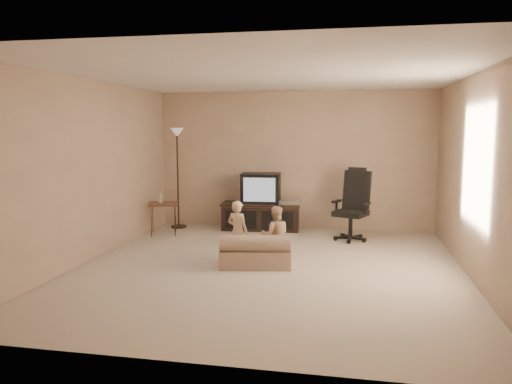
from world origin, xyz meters
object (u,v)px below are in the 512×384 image
at_px(side_table, 163,204).
at_px(child_sofa, 255,253).
at_px(toddler_left, 238,231).
at_px(tv_stand, 261,206).
at_px(toddler_right, 275,235).
at_px(floor_lamp, 177,155).
at_px(office_chair, 353,214).

bearing_deg(side_table, child_sofa, -41.36).
relative_size(child_sofa, toddler_left, 1.18).
bearing_deg(child_sofa, tv_stand, 89.01).
relative_size(child_sofa, toddler_right, 1.27).
xyz_separation_m(floor_lamp, toddler_left, (1.64, -2.16, -0.92)).
bearing_deg(tv_stand, side_table, -159.89).
height_order(floor_lamp, child_sofa, floor_lamp).
relative_size(tv_stand, office_chair, 1.23).
distance_m(side_table, toddler_left, 2.29).
bearing_deg(tv_stand, office_chair, -22.13).
relative_size(office_chair, side_table, 1.61).
xyz_separation_m(tv_stand, toddler_left, (0.09, -2.25, -0.00)).
relative_size(side_table, toddler_left, 0.87).
distance_m(child_sofa, toddler_right, 0.37).
relative_size(office_chair, toddler_left, 1.40).
distance_m(tv_stand, toddler_left, 2.25).
height_order(tv_stand, side_table, tv_stand).
bearing_deg(side_table, floor_lamp, 85.22).
relative_size(side_table, child_sofa, 0.74).
height_order(child_sofa, toddler_left, toddler_left).
bearing_deg(office_chair, side_table, -154.19).
height_order(tv_stand, toddler_right, tv_stand).
height_order(office_chair, child_sofa, office_chair).
xyz_separation_m(tv_stand, toddler_right, (0.61, -2.25, -0.03)).
xyz_separation_m(office_chair, floor_lamp, (-3.18, 0.45, 0.91)).
height_order(tv_stand, floor_lamp, floor_lamp).
bearing_deg(office_chair, tv_stand, -175.52).
xyz_separation_m(child_sofa, toddler_right, (0.24, 0.20, 0.21)).
distance_m(floor_lamp, toddler_left, 2.86).
bearing_deg(toddler_left, toddler_right, -161.28).
relative_size(toddler_left, toddler_right, 1.07).
distance_m(floor_lamp, child_sofa, 3.26).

